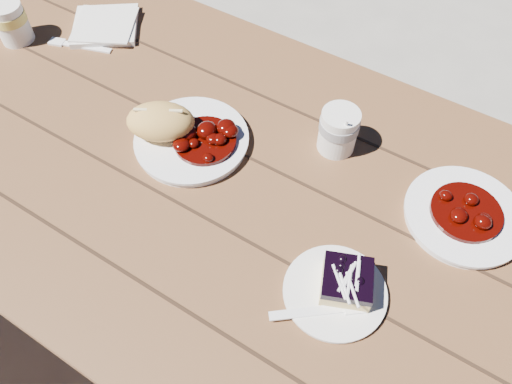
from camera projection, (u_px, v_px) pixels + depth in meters
The scene contains 14 objects.
ground at pixel (197, 300), 1.61m from camera, with size 60.00×60.00×0.00m, color gray.
picnic_table at pixel (171, 197), 1.12m from camera, with size 2.00×1.55×0.75m.
main_plate at pixel (192, 141), 1.00m from camera, with size 0.22×0.22×0.02m, color white.
goulash_stew at pixel (204, 135), 0.97m from camera, with size 0.12×0.12×0.04m, color #3A0502, non-canonical shape.
bread_roll at pixel (161, 121), 0.97m from camera, with size 0.13×0.09×0.07m, color #DCA954.
dessert_plate at pixel (335, 292), 0.81m from camera, with size 0.16×0.16×0.01m, color white.
blueberry_cake at pixel (347, 281), 0.80m from camera, with size 0.10×0.10×0.05m.
fork_dessert at pixel (308, 312), 0.79m from camera, with size 0.03×0.16×0.01m, color white, non-canonical shape.
coffee_cup at pixel (338, 131), 0.96m from camera, with size 0.07×0.07×0.09m, color white.
napkin_stack at pixel (105, 26), 1.21m from camera, with size 0.15×0.15×0.01m, color white.
fork_table at pixel (86, 47), 1.17m from camera, with size 0.03×0.16×0.01m, color white, non-canonical shape.
second_plate at pixel (464, 216), 0.89m from camera, with size 0.21×0.21×0.02m, color white.
second_stew at pixel (469, 207), 0.87m from camera, with size 0.13×0.13×0.04m, color #3A0502, non-canonical shape.
second_cup at pixel (11, 23), 1.15m from camera, with size 0.07×0.07×0.09m, color white.
Camera 1 is at (0.50, -0.44, 1.52)m, focal length 35.00 mm.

